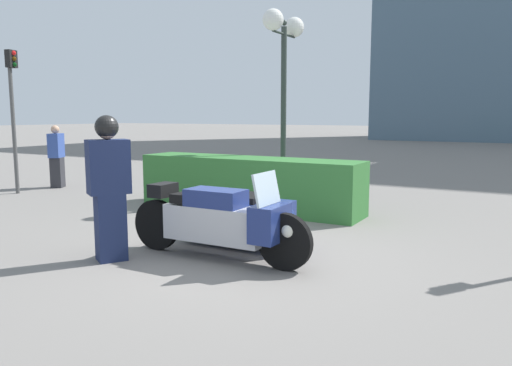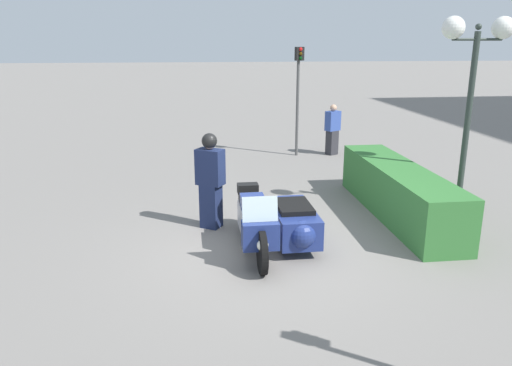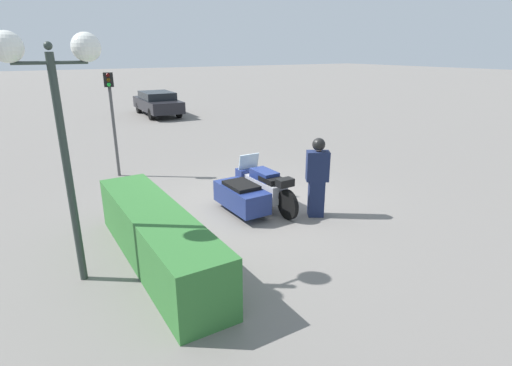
{
  "view_description": "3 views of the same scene",
  "coord_description": "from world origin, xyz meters",
  "views": [
    {
      "loc": [
        3.4,
        -5.52,
        1.85
      ],
      "look_at": [
        0.13,
        0.29,
        0.94
      ],
      "focal_mm": 35.0,
      "sensor_mm": 36.0,
      "label": 1
    },
    {
      "loc": [
        7.9,
        -1.27,
        3.5
      ],
      "look_at": [
        -0.97,
        -0.16,
        0.95
      ],
      "focal_mm": 35.0,
      "sensor_mm": 36.0,
      "label": 2
    },
    {
      "loc": [
        -7.94,
        4.72,
        3.7
      ],
      "look_at": [
        -0.89,
        0.41,
        0.94
      ],
      "focal_mm": 28.0,
      "sensor_mm": 36.0,
      "label": 3
    }
  ],
  "objects": [
    {
      "name": "twin_lamp_post",
      "position": [
        -1.35,
        4.12,
        3.27
      ],
      "size": [
        0.43,
        1.43,
        3.95
      ],
      "color": "#2D3833",
      "rests_on": "ground"
    },
    {
      "name": "hedge_bush_curbside",
      "position": [
        -1.49,
        2.86,
        0.51
      ],
      "size": [
        4.57,
        0.95,
        1.03
      ],
      "primitive_type": "cube",
      "color": "#337033",
      "rests_on": "ground"
    },
    {
      "name": "officer_rider",
      "position": [
        -1.27,
        -1.0,
        0.98
      ],
      "size": [
        0.52,
        0.59,
        1.85
      ],
      "rotation": [
        0.0,
        0.0,
        2.59
      ],
      "color": "#192347",
      "rests_on": "ground"
    },
    {
      "name": "ground_plane",
      "position": [
        0.0,
        0.0,
        0.0
      ],
      "size": [
        160.0,
        160.0,
        0.0
      ],
      "primitive_type": "plane",
      "color": "slate"
    },
    {
      "name": "police_motorcycle",
      "position": [
        -0.1,
        0.1,
        0.48
      ],
      "size": [
        2.66,
        1.36,
        1.17
      ],
      "rotation": [
        0.0,
        0.0,
        0.01
      ],
      "color": "black",
      "rests_on": "ground"
    },
    {
      "name": "parked_car_background",
      "position": [
        15.35,
        -2.74,
        0.75
      ],
      "size": [
        4.7,
        2.0,
        1.38
      ],
      "rotation": [
        0.0,
        0.0,
        -0.04
      ],
      "color": "black",
      "rests_on": "ground"
    },
    {
      "name": "traffic_light_near",
      "position": [
        4.29,
        2.18,
        2.05
      ],
      "size": [
        0.22,
        0.29,
        3.09
      ],
      "rotation": [
        0.0,
        0.0,
        2.88
      ],
      "color": "#4C4C4C",
      "rests_on": "ground"
    }
  ]
}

